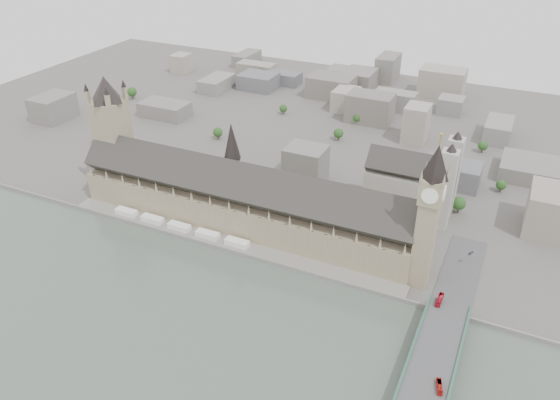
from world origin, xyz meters
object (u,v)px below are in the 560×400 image
at_px(westminster_bridge, 423,396).
at_px(westminster_abbey, 412,184).
at_px(palace_of_westminster, 242,200).
at_px(car_approach, 471,253).
at_px(red_bus_south, 439,387).
at_px(elizabeth_tower, 429,208).
at_px(victoria_tower, 112,130).
at_px(red_bus_north, 440,300).

relative_size(westminster_bridge, westminster_abbey, 4.78).
xyz_separation_m(palace_of_westminster, westminster_bridge, (162.00, -107.20, -17.58)).
xyz_separation_m(palace_of_westminster, car_approach, (165.44, 21.44, -11.82)).
bearing_deg(red_bus_south, palace_of_westminster, 132.54).
height_order(elizabeth_tower, victoria_tower, elizabeth_tower).
height_order(palace_of_westminster, westminster_abbey, westminster_abbey).
relative_size(victoria_tower, westminster_abbey, 1.47).
relative_size(westminster_bridge, car_approach, 74.59).
xyz_separation_m(elizabeth_tower, red_bus_north, (17.82, -25.61, -46.15)).
distance_m(palace_of_westminster, elizabeth_tower, 142.94).
distance_m(victoria_tower, westminster_bridge, 309.91).
relative_size(elizabeth_tower, car_approach, 24.67).
distance_m(elizabeth_tower, westminster_abbey, 96.91).
bearing_deg(red_bus_north, westminster_abbey, 113.44).
bearing_deg(westminster_bridge, car_approach, 88.47).
bearing_deg(elizabeth_tower, westminster_abbey, 107.29).
bearing_deg(car_approach, red_bus_south, -65.65).
relative_size(palace_of_westminster, victoria_tower, 2.65).
height_order(elizabeth_tower, westminster_abbey, elizabeth_tower).
distance_m(westminster_bridge, red_bus_south, 10.01).
distance_m(elizabeth_tower, westminster_bridge, 111.81).
xyz_separation_m(victoria_tower, car_approach, (287.44, 15.14, -44.32)).
height_order(victoria_tower, westminster_bridge, victoria_tower).
bearing_deg(red_bus_north, palace_of_westminster, 168.24).
height_order(red_bus_south, car_approach, red_bus_south).
bearing_deg(westminster_bridge, westminster_abbey, 105.64).
distance_m(red_bus_north, car_approach, 59.54).
relative_size(victoria_tower, westminster_bridge, 0.31).
xyz_separation_m(palace_of_westminster, westminster_abbey, (110.92, 75.30, 2.38)).
distance_m(victoria_tower, red_bus_south, 313.62).
xyz_separation_m(red_bus_north, car_approach, (9.62, 58.75, -1.05)).
height_order(elizabeth_tower, red_bus_north, elizabeth_tower).
bearing_deg(westminster_bridge, victoria_tower, 158.22).
relative_size(palace_of_westminster, westminster_bridge, 0.82).
xyz_separation_m(palace_of_westminster, red_bus_south, (168.56, -103.41, -11.04)).
bearing_deg(elizabeth_tower, victoria_tower, 176.04).
xyz_separation_m(red_bus_south, car_approach, (-3.12, 124.86, -0.78)).
bearing_deg(palace_of_westminster, victoria_tower, 177.04).
bearing_deg(westminster_bridge, palace_of_westminster, 146.51).
height_order(palace_of_westminster, elizabeth_tower, elizabeth_tower).
relative_size(elizabeth_tower, victoria_tower, 1.07).
bearing_deg(westminster_abbey, elizabeth_tower, -72.71).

